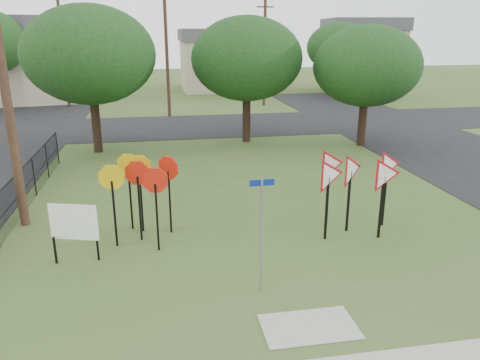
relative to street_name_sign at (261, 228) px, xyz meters
name	(u,v)px	position (x,y,z in m)	size (l,w,h in m)	color
ground	(280,272)	(0.69, 0.76, -1.62)	(140.00, 140.00, 0.00)	#324D1D
street_right	(460,155)	(12.69, 10.76, -1.61)	(8.00, 50.00, 0.02)	black
street_far	(202,126)	(0.69, 20.76, -1.61)	(60.00, 8.00, 0.02)	black
curb_pad	(309,327)	(0.69, -1.64, -1.61)	(2.00, 1.20, 0.02)	gray
street_name_sign	(261,228)	(0.00, 0.00, 0.00)	(0.58, 0.06, 2.80)	gray
stop_sign_cluster	(140,180)	(-2.81, 3.57, 0.21)	(2.27, 1.95, 2.46)	black
yield_sign_cluster	(356,174)	(3.57, 2.92, 0.26)	(3.18, 1.65, 2.56)	black
info_board	(74,224)	(-4.56, 2.30, -0.53)	(1.27, 0.41, 1.65)	black
utility_pole_main	(3,58)	(-6.55, 5.25, 3.59)	(3.55, 0.33, 10.00)	#442E1F
far_pole_a	(167,51)	(-1.31, 24.76, 2.98)	(1.40, 0.24, 9.00)	#442E1F
far_pole_b	(265,52)	(6.69, 28.76, 2.73)	(1.40, 0.24, 8.50)	#442E1F
far_pole_c	(63,49)	(-9.31, 30.76, 2.98)	(1.40, 0.24, 9.00)	#442E1F
fence_run	(26,185)	(-6.91, 7.01, -0.83)	(0.05, 11.55, 1.50)	black
house_left	(24,59)	(-13.31, 34.76, 2.03)	(10.58, 8.88, 7.20)	#B4A991
house_mid	(220,59)	(4.69, 40.76, 1.53)	(8.40, 8.40, 6.20)	#B4A991
house_right	(361,55)	(18.69, 36.76, 2.03)	(8.30, 8.30, 7.20)	#B4A991
tree_near_left	(90,55)	(-5.31, 14.76, 3.24)	(6.40, 6.40, 7.27)	black
tree_near_mid	(247,59)	(2.69, 15.76, 2.92)	(6.00, 6.00, 6.80)	black
tree_near_right	(367,66)	(8.69, 13.76, 2.61)	(5.60, 5.60, 6.33)	black
tree_far_right	(339,47)	(14.69, 32.76, 2.92)	(6.00, 6.00, 6.80)	black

